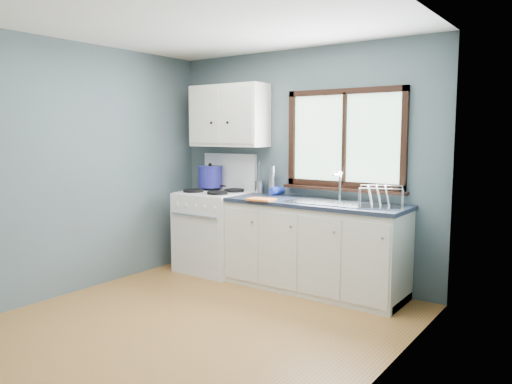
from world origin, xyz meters
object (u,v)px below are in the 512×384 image
Objects in this scene: stockpot at (210,176)px; sink at (331,209)px; utensil_crock at (260,187)px; dish_rack at (380,202)px; skillet at (209,185)px; gas_range at (215,229)px; base_cabinets at (314,251)px; thermos at (272,180)px.

sink is at bearing -4.00° from stockpot.
dish_rack is (1.52, -0.25, -0.02)m from utensil_crock.
skillet is 0.67m from utensil_crock.
gas_range is at bearing -179.29° from sink.
sink is 1.68m from stockpot.
gas_range is 3.82× the size of stockpot.
skillet is (-1.67, 0.11, 0.12)m from sink.
sink is 1.73× the size of dish_rack.
base_cabinets is 1.60m from skillet.
dish_rack is (2.18, -0.15, -0.12)m from stockpot.
sink is 1.68m from skillet.
skillet is at bearing 176.16° from sink.
sink is 2.36× the size of stockpot.
utensil_crock is at bearing 25.50° from gas_range.
skillet is 1.02× the size of stockpot.
utensil_crock reaches higher than skillet.
skillet reaches higher than base_cabinets.
dish_rack is (1.34, -0.23, -0.11)m from thermos.
stockpot is at bearing 155.12° from dish_rack.
utensil_crock is at bearing 168.10° from sink.
skillet is at bearing -171.52° from utensil_crock.
base_cabinets is at bearing 156.03° from dish_rack.
thermos is at bearing 149.49° from dish_rack.
base_cabinets is 0.48m from sink.
dish_rack is at bearing -14.75° from skillet.
sink is at bearing -14.67° from skillet.
base_cabinets is (1.31, 0.02, -0.08)m from gas_range.
gas_range is at bearing -154.50° from utensil_crock.
stockpot reaches higher than sink.
stockpot is at bearing 142.50° from gas_range.
utensil_crock is (-1.00, 0.21, 0.14)m from sink.
dish_rack is at bearing -4.16° from sink.
skillet is at bearing 175.72° from base_cabinets.
dish_rack reaches higher than base_cabinets.
gas_range is 0.64m from stockpot.
thermos reaches higher than sink.
sink is at bearing -13.04° from thermos.
utensil_crock is 0.20m from thermos.
thermos is (0.66, 0.21, 0.59)m from gas_range.
stockpot reaches higher than skillet.
utensil_crock reaches higher than base_cabinets.
thermos is at bearing -6.56° from utensil_crock.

